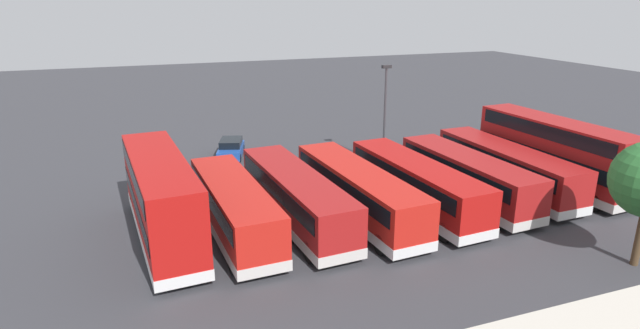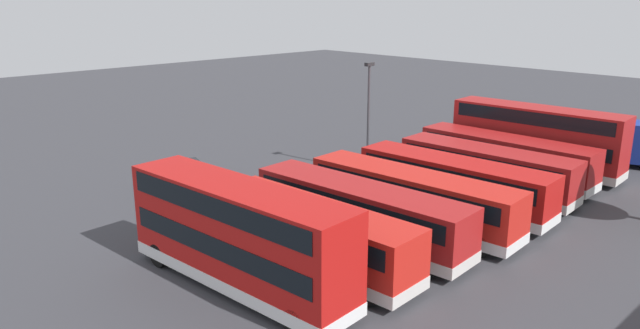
% 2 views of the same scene
% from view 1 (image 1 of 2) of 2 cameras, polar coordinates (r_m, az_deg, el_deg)
% --- Properties ---
extents(ground_plane, '(140.00, 140.00, 0.00)m').
position_cam_1_polar(ground_plane, '(39.38, 0.94, -0.23)').
color(ground_plane, '#38383D').
extents(bus_double_decker_near_end, '(3.29, 11.89, 4.55)m').
position_cam_1_polar(bus_double_decker_near_end, '(38.14, 24.36, 1.37)').
color(bus_double_decker_near_end, '#A51919').
rests_on(bus_double_decker_near_end, ground).
extents(bus_single_deck_second, '(2.89, 11.81, 2.95)m').
position_cam_1_polar(bus_single_deck_second, '(36.24, 19.87, -0.26)').
color(bus_single_deck_second, '#A51919').
rests_on(bus_single_deck_second, ground).
extents(bus_single_deck_third, '(3.23, 11.16, 2.95)m').
position_cam_1_polar(bus_single_deck_third, '(33.59, 15.92, -1.27)').
color(bus_single_deck_third, '#A51919').
rests_on(bus_single_deck_third, ground).
extents(bus_single_deck_fourth, '(3.33, 11.73, 2.95)m').
position_cam_1_polar(bus_single_deck_fourth, '(31.57, 10.54, -2.10)').
color(bus_single_deck_fourth, '#B71411').
rests_on(bus_single_deck_fourth, ground).
extents(bus_single_deck_fifth, '(3.39, 12.18, 2.95)m').
position_cam_1_polar(bus_single_deck_fifth, '(29.96, 4.20, -2.94)').
color(bus_single_deck_fifth, red).
rests_on(bus_single_deck_fifth, ground).
extents(bus_single_deck_sixth, '(3.39, 12.16, 2.95)m').
position_cam_1_polar(bus_single_deck_sixth, '(29.17, -2.68, -3.50)').
color(bus_single_deck_sixth, '#A51919').
rests_on(bus_single_deck_sixth, ground).
extents(bus_single_deck_seventh, '(3.13, 10.95, 2.95)m').
position_cam_1_polar(bus_single_deck_seventh, '(27.99, -9.44, -4.70)').
color(bus_single_deck_seventh, red).
rests_on(bus_single_deck_seventh, ground).
extents(bus_double_decker_far_end, '(3.41, 11.70, 4.55)m').
position_cam_1_polar(bus_double_decker_far_end, '(27.96, -17.11, -3.47)').
color(bus_double_decker_far_end, '#B71411').
rests_on(bus_double_decker_far_end, ground).
extents(car_hatchback_silver, '(2.91, 4.27, 1.43)m').
position_cam_1_polar(car_hatchback_silver, '(42.25, -9.80, 1.76)').
color(car_hatchback_silver, '#1E479E').
rests_on(car_hatchback_silver, ground).
extents(lamp_post_tall, '(0.70, 0.30, 7.63)m').
position_cam_1_polar(lamp_post_tall, '(38.92, 7.19, 6.26)').
color(lamp_post_tall, '#38383D').
rests_on(lamp_post_tall, ground).
extents(waste_bin_yellow, '(0.60, 0.60, 0.95)m').
position_cam_1_polar(waste_bin_yellow, '(37.39, 0.49, -0.47)').
color(waste_bin_yellow, '#197F33').
rests_on(waste_bin_yellow, ground).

